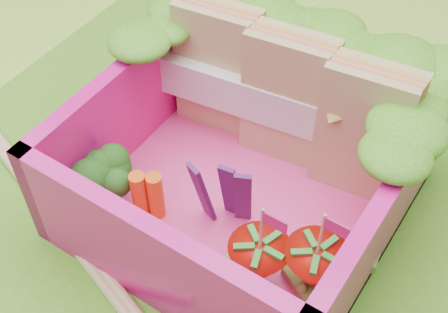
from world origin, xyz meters
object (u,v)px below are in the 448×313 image
bento_box (245,163)px  chopsticks (9,156)px  sandwich_stack (288,99)px  strawberry_left (259,264)px  broccoli (104,170)px  strawberry_right (314,270)px

bento_box → chopsticks: bento_box is taller
sandwich_stack → strawberry_left: 0.77m
broccoli → strawberry_left: bearing=0.1°
bento_box → strawberry_right: (0.47, -0.25, -0.09)m
strawberry_left → chopsticks: (-1.37, -0.07, -0.16)m
broccoli → strawberry_right: 0.98m
bento_box → strawberry_left: (0.28, -0.34, -0.10)m
bento_box → sandwich_stack: bearing=89.2°
broccoli → chopsticks: (-0.59, -0.06, -0.22)m
bento_box → sandwich_stack: size_ratio=1.07×
bento_box → broccoli: 0.60m
chopsticks → strawberry_left: bearing=2.7°
bento_box → strawberry_right: size_ratio=2.64×
strawberry_left → chopsticks: bearing=-177.3°
strawberry_left → strawberry_right: (0.19, 0.09, 0.00)m
sandwich_stack → strawberry_right: size_ratio=2.46×
bento_box → broccoli: bearing=-145.6°
sandwich_stack → strawberry_right: (0.47, -0.60, -0.19)m
bento_box → strawberry_right: bearing=-27.4°
sandwich_stack → chopsticks: 1.37m
strawberry_left → chopsticks: strawberry_left is taller
broccoli → strawberry_left: size_ratio=0.66×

